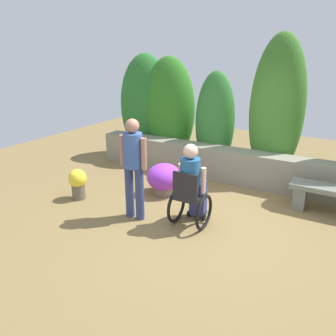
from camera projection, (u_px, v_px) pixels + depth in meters
The scene contains 8 objects.
ground_plane at pixel (208, 221), 5.36m from camera, with size 13.53×13.53×0.00m, color olive.
stone_retaining_wall at pixel (245, 168), 6.80m from camera, with size 6.98×0.47×0.68m, color gray.
hedge_backdrop at pixel (243, 116), 7.10m from camera, with size 7.05×1.18×2.97m.
stone_bench at pixel (335, 197), 5.48m from camera, with size 1.44×0.41×0.48m.
person_in_wheelchair at pixel (191, 188), 5.06m from camera, with size 0.53×0.66×1.33m.
person_standing_companion at pixel (133, 163), 5.17m from camera, with size 0.49×0.30×1.65m.
flower_pot_purple_near at pixel (78, 182), 6.08m from camera, with size 0.33×0.33×0.58m.
flower_pot_terracotta_by_wall at pixel (164, 178), 6.31m from camera, with size 0.67×0.67×0.59m.
Camera 1 is at (1.83, -4.45, 2.59)m, focal length 35.32 mm.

